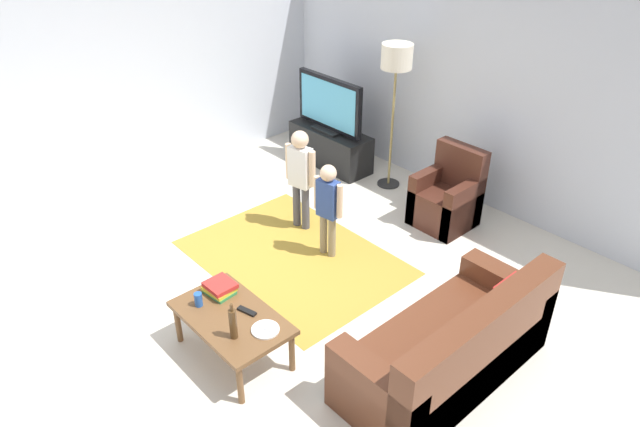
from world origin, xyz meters
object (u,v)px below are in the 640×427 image
Objects in this scene: child_near_tv at (300,171)px; plate at (265,330)px; coffee_table at (231,320)px; tv_stand at (330,147)px; tv at (329,105)px; floor_lamp at (396,65)px; couch at (454,352)px; armchair at (448,199)px; child_center at (328,202)px; soda_can at (198,299)px; bottle at (233,323)px; tv_remote at (247,311)px; book_stack at (220,288)px.

plate is at bearing -47.62° from child_near_tv.
tv_stand is at bearing 124.69° from coffee_table.
floor_lamp reaches higher than tv.
couch is 1.56× the size of child_near_tv.
armchair is at bearing 98.65° from plate.
child_center is at bearing -43.54° from tv_stand.
soda_can is at bearing -60.03° from tv_stand.
tv_stand is at bearing 125.69° from child_near_tv.
tv is at bearing 126.52° from bottle.
child_center is 1.58m from tv_remote.
book_stack is at bearing 167.80° from tv_remote.
bottle is 1.45× the size of plate.
armchair is at bearing 92.28° from coffee_table.
tv is 3.69m from coffee_table.
armchair reaches higher than tv_remote.
coffee_table is (1.15, -1.71, -0.32)m from child_near_tv.
tv_remote is (0.35, 0.02, -0.04)m from book_stack.
plate is (2.41, -2.91, -0.42)m from tv.
tv_stand is at bearing 121.47° from book_stack.
child_near_tv is 6.78× the size of tv_remote.
child_center is 1.50m from book_stack.
floor_lamp is at bearing 10.57° from tv.
tv is 3.90m from bottle.
tv_stand reaches higher than tv_remote.
plate is (-1.04, -1.01, 0.14)m from couch.
coffee_table is 4.55× the size of plate.
armchair reaches higher than coffee_table.
soda_can reaches higher than tv_stand.
floor_lamp is 3.71m from bottle.
tv_remote is (1.22, -3.06, -1.11)m from floor_lamp.
child_center is (1.54, -1.44, -0.23)m from tv.
child_near_tv is 2.04m from soda_can.
bottle is at bearing -70.19° from tv_remote.
coffee_table is at bearing -69.82° from floor_lamp.
plate reaches higher than coffee_table.
coffee_table is (-1.36, -1.11, 0.08)m from couch.
child_center is at bearing 109.60° from coffee_table.
tv_stand reaches higher than plate.
coffee_table is at bearing 151.39° from bottle.
armchair is (1.98, -0.04, 0.05)m from tv_stand.
child_near_tv reaches higher than soda_can.
floor_lamp is 1.96m from child_center.
plate is at bearing 65.50° from bottle.
floor_lamp is at bearing 105.07° from soda_can.
book_stack is at bearing -74.31° from floor_lamp.
child_center is 4.67× the size of plate.
bottle is at bearing -53.20° from child_near_tv.
tv_remote is at bearing -86.62° from armchair.
armchair is 0.51× the size of floor_lamp.
bottle is at bearing -114.50° from plate.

